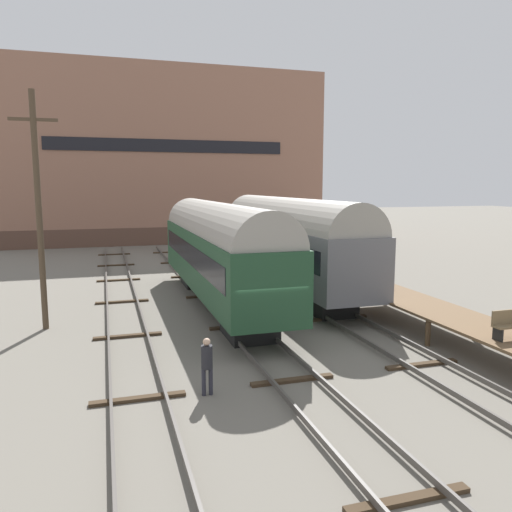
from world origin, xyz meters
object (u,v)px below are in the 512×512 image
at_px(train_car_grey, 289,238).
at_px(utility_pole, 39,209).
at_px(bench, 512,323).
at_px(person_worker, 207,361).
at_px(train_car_green, 219,248).

relative_size(train_car_grey, utility_pole, 1.74).
height_order(bench, utility_pole, utility_pole).
distance_m(train_car_grey, bench, 13.86).
relative_size(person_worker, utility_pole, 0.17).
distance_m(train_car_green, utility_pole, 8.16).
xyz_separation_m(train_car_grey, bench, (2.40, -13.58, -1.37)).
height_order(train_car_green, train_car_grey, train_car_grey).
relative_size(train_car_grey, person_worker, 10.00).
bearing_deg(train_car_grey, train_car_green, -151.66).
bearing_deg(utility_pole, bench, -32.62).
xyz_separation_m(bench, utility_pole, (-14.62, 9.35, 3.37)).
xyz_separation_m(train_car_green, utility_pole, (-7.70, -1.78, 2.06)).
bearing_deg(bench, train_car_green, 121.86).
bearing_deg(bench, person_worker, 174.12).
height_order(train_car_green, utility_pole, utility_pole).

